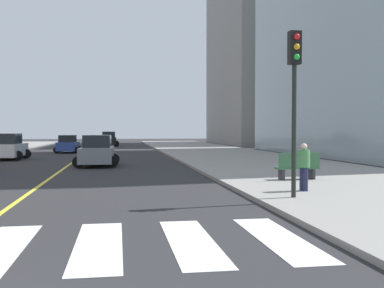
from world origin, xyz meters
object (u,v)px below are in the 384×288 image
car_blue_second (68,144)px  park_bench (298,167)px  car_gray_nearest (97,152)px  car_black_fifth (109,139)px  pedestrian_waiting_east (304,165)px  traffic_light_near_corner (294,81)px  car_white_third (8,147)px

car_blue_second → park_bench: 30.28m
car_gray_nearest → car_black_fifth: 34.53m
car_black_fifth → pedestrian_waiting_east: car_black_fifth is taller
traffic_light_near_corner → car_gray_nearest: bearing=-66.8°
traffic_light_near_corner → park_bench: size_ratio=2.75×
car_black_fifth → traffic_light_near_corner: (6.56, -49.86, 2.76)m
car_blue_second → car_black_fifth: car_black_fifth is taller
car_gray_nearest → park_bench: car_gray_nearest is taller
pedestrian_waiting_east → car_gray_nearest: bearing=-166.3°
car_blue_second → car_white_third: bearing=-106.0°
car_blue_second → car_gray_nearest: bearing=-76.0°
car_white_third → traffic_light_near_corner: 26.42m
park_bench → pedestrian_waiting_east: (-1.14, -3.37, 0.34)m
park_bench → pedestrian_waiting_east: 3.57m
park_bench → car_blue_second: bearing=20.2°
car_gray_nearest → car_white_third: (-6.82, 7.27, 0.02)m
car_black_fifth → park_bench: bearing=100.6°
car_blue_second → park_bench: car_blue_second is taller
traffic_light_near_corner → car_white_third: bearing=-59.4°
car_gray_nearest → pedestrian_waiting_east: size_ratio=2.67×
car_white_third → traffic_light_near_corner: traffic_light_near_corner is taller
car_white_third → car_black_fifth: size_ratio=1.00×
car_blue_second → pedestrian_waiting_east: size_ratio=2.42×
traffic_light_near_corner → park_bench: 5.98m
car_white_third → car_gray_nearest: bearing=-45.0°
park_bench → car_black_fifth: bearing=7.4°
car_black_fifth → park_bench: 45.92m
pedestrian_waiting_east → traffic_light_near_corner: bearing=-47.4°
traffic_light_near_corner → park_bench: bearing=-113.2°
car_gray_nearest → car_black_fifth: (-0.00, 34.53, 0.04)m
traffic_light_near_corner → park_bench: traffic_light_near_corner is taller
car_gray_nearest → car_blue_second: car_gray_nearest is taller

